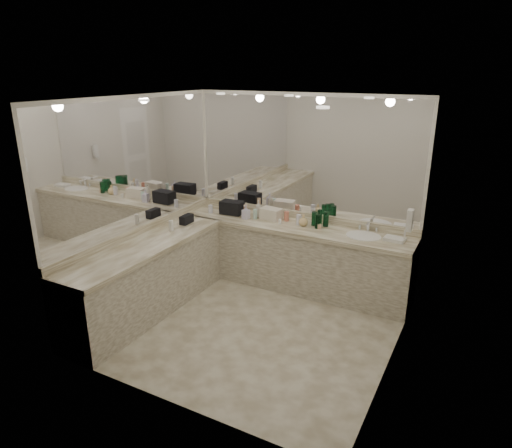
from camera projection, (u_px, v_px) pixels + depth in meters
The scene contains 37 objects.
floor at pixel (251, 325), 5.41m from camera, with size 3.20×3.20×0.00m, color beige.
ceiling at pixel (250, 99), 4.57m from camera, with size 3.20×3.20×0.00m, color white.
wall_back at pixel (303, 191), 6.24m from camera, with size 3.20×0.02×2.60m, color silver.
wall_left at pixel (139, 202), 5.70m from camera, with size 0.02×3.00×2.60m, color silver.
wall_right at pixel (400, 247), 4.28m from camera, with size 0.02×3.00×2.60m, color silver.
vanity_back_base at pixel (293, 258), 6.28m from camera, with size 3.20×0.60×0.84m, color beige.
vanity_back_top at pixel (293, 227), 6.12m from camera, with size 3.20×0.64×0.06m, color beige.
vanity_left_base at pixel (147, 280), 5.60m from camera, with size 0.60×2.40×0.84m, color beige.
vanity_left_top at pixel (144, 246), 5.45m from camera, with size 0.64×2.42×0.06m, color beige.
backsplash_back at pixel (302, 215), 6.34m from camera, with size 3.20×0.04×0.10m, color beige.
backsplash_left at pixel (142, 229), 5.80m from camera, with size 0.04×3.00×0.10m, color beige.
mirror_back at pixel (304, 156), 6.08m from camera, with size 3.12×0.01×1.55m, color white.
mirror_left at pixel (136, 165), 5.54m from camera, with size 0.01×2.92×1.55m, color white.
sink at pixel (363, 237), 5.70m from camera, with size 0.44×0.44×0.03m, color white.
faucet at pixel (368, 226), 5.85m from camera, with size 0.24×0.16×0.14m, color silver.
wall_phone at pixel (410, 220), 4.87m from camera, with size 0.06×0.10×0.24m, color white.
door at pixel (384, 292), 3.95m from camera, with size 0.02×0.82×2.10m, color white.
black_toiletry_bag at pixel (232, 208), 6.54m from camera, with size 0.32×0.20×0.18m, color black.
black_bag_spill at pixel (187, 219), 6.15m from camera, with size 0.10×0.21×0.11m, color black.
cream_cosmetic_case at pixel (271, 214), 6.31m from camera, with size 0.29×0.18×0.17m, color beige.
hand_towel at pixel (395, 239), 5.54m from camera, with size 0.25×0.16×0.04m, color white.
lotion_left at pixel (171, 226), 5.87m from camera, with size 0.06×0.06×0.14m, color white.
soap_bottle_a at pixel (258, 209), 6.42m from camera, with size 0.09×0.09×0.23m, color silver.
soap_bottle_b at pixel (246, 212), 6.33m from camera, with size 0.09×0.09×0.20m, color silver.
soap_bottle_c at pixel (303, 220), 6.05m from camera, with size 0.12×0.12×0.16m, color #E3C383.
green_bottle_0 at pixel (320, 218), 6.06m from camera, with size 0.06×0.06×0.22m, color #0E4F29.
green_bottle_1 at pixel (314, 219), 6.06m from camera, with size 0.07×0.07×0.19m, color #0E4F29.
green_bottle_2 at pixel (326, 219), 6.02m from camera, with size 0.07×0.07×0.20m, color #0E4F29.
green_bottle_3 at pixel (317, 221), 5.95m from camera, with size 0.07×0.07×0.19m, color #0E4F29.
amenity_bottle_0 at pixel (255, 214), 6.33m from camera, with size 0.05×0.05×0.14m, color silver.
amenity_bottle_1 at pixel (280, 222), 6.14m from camera, with size 0.04×0.04×0.07m, color white.
amenity_bottle_2 at pixel (246, 210), 6.52m from camera, with size 0.06×0.06×0.14m, color #E0B28C.
amenity_bottle_3 at pixel (319, 226), 5.95m from camera, with size 0.05×0.05×0.06m, color #E0B28C.
amenity_bottle_4 at pixel (303, 220), 6.14m from camera, with size 0.06×0.06×0.10m, color white.
amenity_bottle_5 at pixel (287, 216), 6.25m from camera, with size 0.07×0.07×0.13m, color #E57F66.
amenity_bottle_6 at pixel (299, 220), 6.09m from camera, with size 0.07×0.07×0.14m, color silver.
amenity_bottle_7 at pixel (211, 209), 6.60m from camera, with size 0.06×0.06×0.12m, color silver.
Camera 1 is at (2.27, -4.15, 2.89)m, focal length 32.00 mm.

